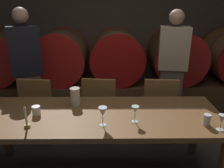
# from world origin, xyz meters

# --- Properties ---
(back_wall) EXTENTS (6.48, 0.24, 2.63)m
(back_wall) POSITION_xyz_m (0.00, 2.66, 1.32)
(back_wall) COLOR #473A2D
(back_wall) RESTS_ON ground
(barrel_shelf) EXTENTS (5.83, 0.90, 0.43)m
(barrel_shelf) POSITION_xyz_m (0.00, 2.11, 0.21)
(barrel_shelf) COLOR brown
(barrel_shelf) RESTS_ON ground
(wine_barrel_far_left) EXTENTS (0.86, 0.84, 0.86)m
(wine_barrel_far_left) POSITION_xyz_m (-1.92, 2.11, 0.85)
(wine_barrel_far_left) COLOR #513319
(wine_barrel_far_left) RESTS_ON barrel_shelf
(wine_barrel_left) EXTENTS (0.86, 0.84, 0.86)m
(wine_barrel_left) POSITION_xyz_m (-0.94, 2.11, 0.85)
(wine_barrel_left) COLOR brown
(wine_barrel_left) RESTS_ON barrel_shelf
(wine_barrel_center) EXTENTS (0.86, 0.84, 0.86)m
(wine_barrel_center) POSITION_xyz_m (-0.01, 2.11, 0.85)
(wine_barrel_center) COLOR brown
(wine_barrel_center) RESTS_ON barrel_shelf
(wine_barrel_right) EXTENTS (0.86, 0.84, 0.86)m
(wine_barrel_right) POSITION_xyz_m (0.97, 2.11, 0.85)
(wine_barrel_right) COLOR #513319
(wine_barrel_right) RESTS_ON barrel_shelf
(dining_table) EXTENTS (2.36, 0.82, 0.72)m
(dining_table) POSITION_xyz_m (-0.24, 0.30, 0.66)
(dining_table) COLOR brown
(dining_table) RESTS_ON ground
(chair_left) EXTENTS (0.45, 0.45, 0.88)m
(chair_left) POSITION_xyz_m (-1.01, 0.96, 0.49)
(chair_left) COLOR brown
(chair_left) RESTS_ON ground
(chair_center) EXTENTS (0.45, 0.45, 0.88)m
(chair_center) POSITION_xyz_m (-0.25, 0.97, 0.49)
(chair_center) COLOR brown
(chair_center) RESTS_ON ground
(chair_right) EXTENTS (0.42, 0.42, 0.88)m
(chair_right) POSITION_xyz_m (0.48, 0.94, 0.49)
(chair_right) COLOR brown
(chair_right) RESTS_ON ground
(guest_left) EXTENTS (0.44, 0.36, 1.66)m
(guest_left) POSITION_xyz_m (-1.23, 1.28, 0.85)
(guest_left) COLOR brown
(guest_left) RESTS_ON ground
(guest_right) EXTENTS (0.41, 0.30, 1.64)m
(guest_right) POSITION_xyz_m (0.71, 1.33, 0.83)
(guest_right) COLOR brown
(guest_right) RESTS_ON ground
(candle_center) EXTENTS (0.05, 0.05, 0.21)m
(candle_center) POSITION_xyz_m (-0.85, 0.07, 0.78)
(candle_center) COLOR olive
(candle_center) RESTS_ON dining_table
(pitcher) EXTENTS (0.10, 0.10, 0.18)m
(pitcher) POSITION_xyz_m (-0.49, 0.52, 0.82)
(pitcher) COLOR beige
(pitcher) RESTS_ON dining_table
(wine_glass_center) EXTENTS (0.08, 0.08, 0.17)m
(wine_glass_center) POSITION_xyz_m (-0.19, 0.10, 0.85)
(wine_glass_center) COLOR white
(wine_glass_center) RESTS_ON dining_table
(wine_glass_right) EXTENTS (0.07, 0.07, 0.16)m
(wine_glass_right) POSITION_xyz_m (0.09, 0.15, 0.84)
(wine_glass_right) COLOR silver
(wine_glass_right) RESTS_ON dining_table
(wine_glass_far_right) EXTENTS (0.06, 0.06, 0.14)m
(wine_glass_far_right) POSITION_xyz_m (0.80, 0.01, 0.82)
(wine_glass_far_right) COLOR silver
(wine_glass_far_right) RESTS_ON dining_table
(cup_left) EXTENTS (0.08, 0.08, 0.09)m
(cup_left) POSITION_xyz_m (-0.83, 0.29, 0.77)
(cup_left) COLOR white
(cup_left) RESTS_ON dining_table
(cup_right) EXTENTS (0.06, 0.06, 0.10)m
(cup_right) POSITION_xyz_m (0.71, 0.09, 0.78)
(cup_right) COLOR silver
(cup_right) RESTS_ON dining_table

